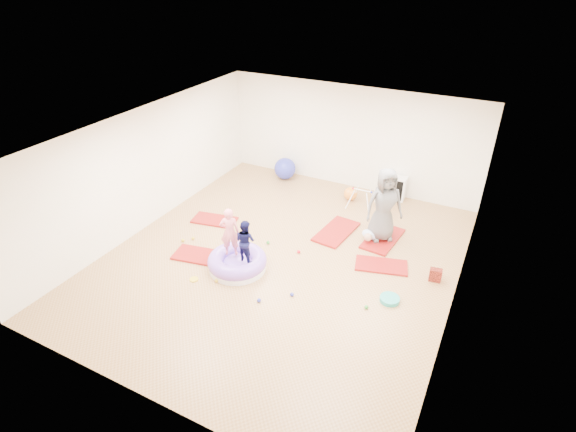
% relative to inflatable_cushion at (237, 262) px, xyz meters
% --- Properties ---
extents(room, '(7.01, 8.01, 2.81)m').
position_rel_inflatable_cushion_xyz_m(room, '(0.66, 0.72, 1.25)').
color(room, tan).
rests_on(room, ground).
extents(gym_mat_front_left, '(1.24, 0.78, 0.05)m').
position_rel_inflatable_cushion_xyz_m(gym_mat_front_left, '(-0.94, -0.02, -0.13)').
color(gym_mat_front_left, '#991E0B').
rests_on(gym_mat_front_left, ground).
extents(gym_mat_mid_left, '(1.14, 0.72, 0.04)m').
position_rel_inflatable_cushion_xyz_m(gym_mat_mid_left, '(-1.55, 1.37, -0.13)').
color(gym_mat_mid_left, '#991E0B').
rests_on(gym_mat_mid_left, ground).
extents(gym_mat_center_back, '(0.78, 1.35, 0.05)m').
position_rel_inflatable_cushion_xyz_m(gym_mat_center_back, '(1.32, 2.22, -0.12)').
color(gym_mat_center_back, '#991E0B').
rests_on(gym_mat_center_back, ground).
extents(gym_mat_right, '(1.17, 0.80, 0.04)m').
position_rel_inflatable_cushion_xyz_m(gym_mat_right, '(2.64, 1.42, -0.13)').
color(gym_mat_right, '#991E0B').
rests_on(gym_mat_right, ground).
extents(gym_mat_rear_right, '(0.75, 1.31, 0.05)m').
position_rel_inflatable_cushion_xyz_m(gym_mat_rear_right, '(2.37, 2.42, -0.12)').
color(gym_mat_rear_right, '#991E0B').
rests_on(gym_mat_rear_right, ground).
extents(inflatable_cushion, '(1.22, 1.22, 0.39)m').
position_rel_inflatable_cushion_xyz_m(inflatable_cushion, '(0.00, 0.00, 0.00)').
color(inflatable_cushion, white).
rests_on(inflatable_cushion, ground).
extents(child_pink, '(0.46, 0.41, 1.07)m').
position_rel_inflatable_cushion_xyz_m(child_pink, '(-0.15, 0.02, 0.74)').
color(child_pink, pink).
rests_on(child_pink, inflatable_cushion).
extents(child_navy, '(0.50, 0.43, 0.90)m').
position_rel_inflatable_cushion_xyz_m(child_navy, '(0.23, -0.01, 0.66)').
color(child_navy, '#0B0C34').
rests_on(child_navy, inflatable_cushion).
extents(adult_caregiver, '(0.99, 0.93, 1.70)m').
position_rel_inflatable_cushion_xyz_m(adult_caregiver, '(2.32, 2.41, 0.75)').
color(adult_caregiver, '#58585A').
rests_on(adult_caregiver, gym_mat_rear_right).
extents(infant, '(0.39, 0.40, 0.23)m').
position_rel_inflatable_cushion_xyz_m(infant, '(2.12, 2.22, 0.02)').
color(infant, '#B7CEF6').
rests_on(infant, gym_mat_rear_right).
extents(ball_pit_balls, '(4.50, 1.86, 0.08)m').
position_rel_inflatable_cushion_xyz_m(ball_pit_balls, '(0.31, 0.11, -0.11)').
color(ball_pit_balls, gold).
rests_on(ball_pit_balls, ground).
extents(exercise_ball_blue, '(0.62, 0.62, 0.62)m').
position_rel_inflatable_cushion_xyz_m(exercise_ball_blue, '(-1.11, 4.30, 0.16)').
color(exercise_ball_blue, '#2A32B0').
rests_on(exercise_ball_blue, ground).
extents(exercise_ball_orange, '(0.36, 0.36, 0.36)m').
position_rel_inflatable_cushion_xyz_m(exercise_ball_orange, '(1.04, 3.91, 0.03)').
color(exercise_ball_orange, orange).
rests_on(exercise_ball_orange, ground).
extents(infant_play_gym, '(0.65, 0.62, 0.50)m').
position_rel_inflatable_cushion_xyz_m(infant_play_gym, '(1.42, 3.66, 0.18)').
color(infant_play_gym, white).
rests_on(infant_play_gym, ground).
extents(cube_shelf, '(0.63, 0.31, 0.63)m').
position_rel_inflatable_cushion_xyz_m(cube_shelf, '(2.01, 4.51, 0.17)').
color(cube_shelf, white).
rests_on(cube_shelf, ground).
extents(balance_disc, '(0.37, 0.37, 0.08)m').
position_rel_inflatable_cushion_xyz_m(balance_disc, '(3.10, 0.43, -0.11)').
color(balance_disc, teal).
rests_on(balance_disc, ground).
extents(backpack, '(0.25, 0.18, 0.27)m').
position_rel_inflatable_cushion_xyz_m(backpack, '(3.73, 1.44, -0.01)').
color(backpack, '#B22A1B').
rests_on(backpack, ground).
extents(yellow_toy, '(0.18, 0.18, 0.03)m').
position_rel_inflatable_cushion_xyz_m(yellow_toy, '(-0.57, -0.73, -0.14)').
color(yellow_toy, gold).
rests_on(yellow_toy, ground).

